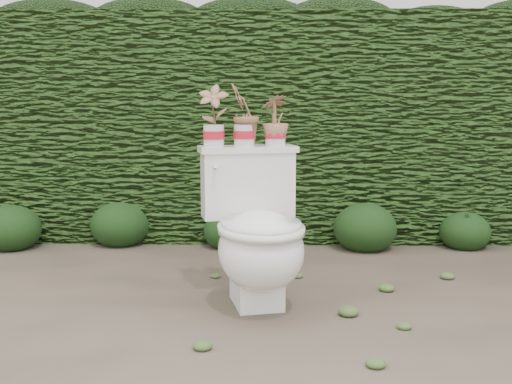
{
  "coord_description": "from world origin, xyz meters",
  "views": [
    {
      "loc": [
        0.17,
        -3.26,
        1.03
      ],
      "look_at": [
        0.12,
        -0.06,
        0.55
      ],
      "focal_mm": 45.0,
      "sensor_mm": 36.0,
      "label": 1
    }
  ],
  "objects_px": {
    "toilet": "(257,236)",
    "potted_plant_right": "(275,122)",
    "potted_plant_center": "(244,116)",
    "potted_plant_left": "(214,117)"
  },
  "relations": [
    {
      "from": "potted_plant_left",
      "to": "potted_plant_center",
      "type": "height_order",
      "value": "potted_plant_center"
    },
    {
      "from": "toilet",
      "to": "potted_plant_center",
      "type": "distance_m",
      "value": 0.62
    },
    {
      "from": "toilet",
      "to": "potted_plant_right",
      "type": "relative_size",
      "value": 3.18
    },
    {
      "from": "potted_plant_left",
      "to": "potted_plant_right",
      "type": "distance_m",
      "value": 0.32
    },
    {
      "from": "toilet",
      "to": "potted_plant_left",
      "type": "relative_size",
      "value": 2.59
    },
    {
      "from": "toilet",
      "to": "potted_plant_center",
      "type": "height_order",
      "value": "potted_plant_center"
    },
    {
      "from": "toilet",
      "to": "potted_plant_right",
      "type": "distance_m",
      "value": 0.61
    },
    {
      "from": "potted_plant_left",
      "to": "toilet",
      "type": "bearing_deg",
      "value": -30.82
    },
    {
      "from": "toilet",
      "to": "potted_plant_center",
      "type": "xyz_separation_m",
      "value": [
        -0.07,
        0.23,
        0.57
      ]
    },
    {
      "from": "toilet",
      "to": "potted_plant_left",
      "type": "bearing_deg",
      "value": 126.15
    }
  ]
}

